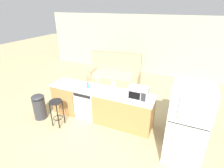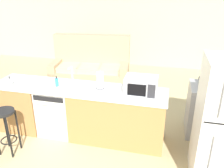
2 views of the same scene
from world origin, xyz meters
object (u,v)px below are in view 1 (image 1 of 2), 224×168
stove_range (186,112)px  trash_bin (39,106)px  dish_soap_bottle (61,84)px  soap_bottle (88,86)px  paper_towel_roll (114,87)px  couch (115,75)px  dishwasher (88,102)px  microwave (138,93)px  bar_stool (57,108)px  refrigerator (187,124)px  kettle (183,91)px

stove_range → trash_bin: 3.98m
dish_soap_bottle → stove_range: bearing=13.0°
soap_bottle → paper_towel_roll: bearing=6.7°
trash_bin → stove_range: bearing=18.0°
stove_range → couch: couch is taller
dishwasher → trash_bin: dishwasher is taller
microwave → dishwasher: bearing=179.9°
soap_bottle → trash_bin: (-1.23, -0.65, -0.59)m
trash_bin → couch: 3.17m
soap_bottle → bar_stool: size_ratio=0.24×
paper_towel_roll → dishwasher: bearing=-176.1°
couch → stove_range: bearing=-32.7°
refrigerator → trash_bin: size_ratio=2.30×
soap_bottle → trash_bin: size_ratio=0.24×
microwave → bar_stool: bearing=-159.4°
microwave → dish_soap_bottle: microwave is taller
stove_range → microwave: bearing=-154.5°
microwave → trash_bin: (-2.63, -0.68, -0.66)m
dish_soap_bottle → trash_bin: 0.89m
dish_soap_bottle → couch: bearing=77.7°
stove_range → bar_stool: 3.36m
kettle → couch: (-2.59, 1.64, -0.59)m
microwave → dish_soap_bottle: (-2.15, -0.22, -0.07)m
bar_stool → microwave: bearing=20.6°
paper_towel_roll → dish_soap_bottle: paper_towel_roll is taller
kettle → bar_stool: (-2.94, -1.41, -0.45)m
refrigerator → kettle: 1.25m
paper_towel_roll → couch: bearing=112.4°
kettle → trash_bin: (-3.62, -1.36, -0.61)m
paper_towel_roll → kettle: size_ratio=1.38×
stove_range → bar_stool: (-3.10, -1.28, 0.08)m
kettle → bar_stool: kettle is taller
refrigerator → kettle: (-0.17, 1.23, 0.13)m
kettle → couch: 3.12m
refrigerator → trash_bin: (-3.78, -0.13, -0.47)m
stove_range → microwave: 1.41m
microwave → bar_stool: (-1.95, -0.73, -0.50)m
bar_stool → couch: 3.07m
dish_soap_bottle → kettle: kettle is taller
microwave → couch: 2.89m
microwave → paper_towel_roll: paper_towel_roll is taller
microwave → soap_bottle: size_ratio=2.84×
refrigerator → soap_bottle: bearing=168.5°
dishwasher → refrigerator: refrigerator is taller
paper_towel_roll → kettle: paper_towel_roll is taller
dishwasher → dish_soap_bottle: 0.92m
soap_bottle → kettle: bearing=16.6°
microwave → dish_soap_bottle: bearing=-174.3°
bar_stool → kettle: bearing=25.7°
microwave → couch: couch is taller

